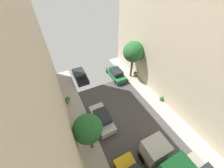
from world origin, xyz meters
The scene contains 8 objects.
parked_car_left_4 centered at (-2.70, 9.87, 0.72)m, with size 1.78×4.20×1.57m.
parked_car_left_5 centered at (-2.70, 18.81, 0.72)m, with size 1.78×4.20×1.57m.
parked_car_right_4 centered at (2.70, 16.62, 0.72)m, with size 1.78×4.20×1.57m.
street_tree_1 centered at (5.02, 15.70, 4.58)m, with size 3.08×3.08×6.01m.
street_tree_2 centered at (-4.81, 7.60, 3.77)m, with size 2.51×2.51×4.91m.
potted_plant_0 centered at (5.70, 15.42, 0.63)m, with size 0.56×0.56×0.85m.
potted_plant_1 centered at (5.78, 9.27, 0.59)m, with size 0.48×0.48×0.77m.
potted_plant_2 centered at (-5.63, 14.64, 0.66)m, with size 0.63×0.63×0.93m.
Camera 1 is at (-5.49, 1.77, 13.77)m, focal length 20.77 mm.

